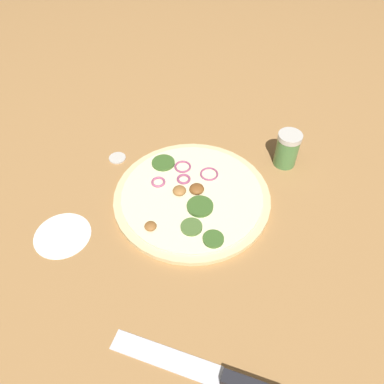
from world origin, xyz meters
TOP-DOWN VIEW (x-y plane):
  - ground_plane at (0.00, 0.00)m, footprint 3.00×3.00m
  - pizza at (-0.00, 0.00)m, footprint 0.33×0.33m
  - knife at (-0.31, -0.19)m, footprint 0.05×0.27m
  - spice_jar at (0.19, -0.15)m, footprint 0.05×0.05m
  - loose_cap at (0.04, 0.21)m, footprint 0.04×0.04m
  - flour_patch at (-0.19, 0.19)m, footprint 0.11×0.11m

SIDE VIEW (x-z plane):
  - ground_plane at x=0.00m, z-range 0.00..0.00m
  - flour_patch at x=-0.19m, z-range 0.00..0.00m
  - loose_cap at x=0.04m, z-range 0.00..0.01m
  - knife at x=-0.31m, z-range 0.00..0.02m
  - pizza at x=0.00m, z-range -0.01..0.02m
  - spice_jar at x=0.19m, z-range 0.00..0.09m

